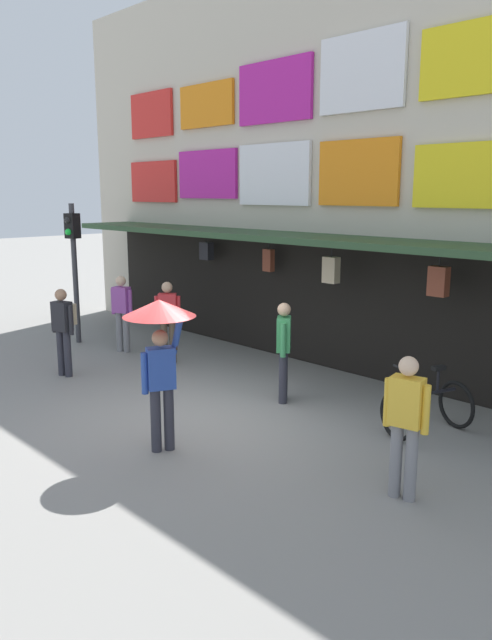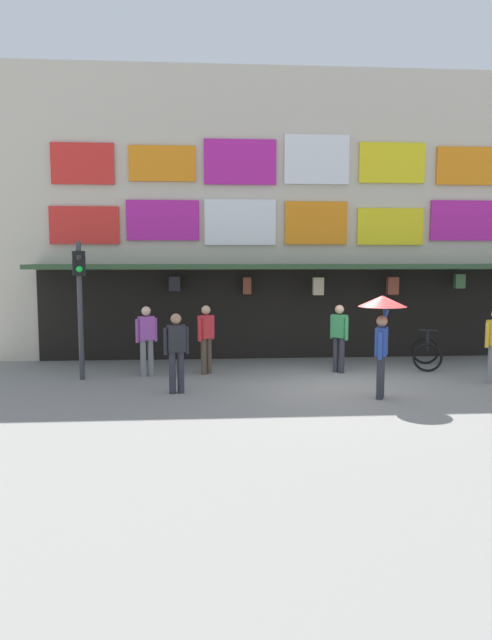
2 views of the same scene
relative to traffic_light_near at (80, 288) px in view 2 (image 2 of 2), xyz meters
name	(u,v)px [view 2 (image 2 of 2)]	position (x,y,z in m)	size (l,w,h in m)	color
ground_plane	(349,389)	(5.96, -1.42, -2.14)	(80.00, 80.00, 0.00)	gray
shopfront	(312,218)	(5.96, 3.15, 1.82)	(18.00, 2.60, 8.00)	beige
traffic_light_near	(80,288)	(0.00, 0.00, 0.00)	(0.33, 0.35, 3.20)	#38383D
bicycle_parked	(426,353)	(8.56, 0.84, -1.75)	(1.05, 1.33, 1.05)	black
pedestrian_in_blue	(147,337)	(1.47, 0.28, -1.19)	(0.50, 0.34, 1.68)	gray
pedestrian_in_black	(206,335)	(2.89, 0.46, -1.19)	(0.41, 0.41, 1.68)	brown
pedestrian_in_yellow	(339,335)	(6.15, 0.39, -1.19)	(0.40, 0.43, 1.68)	#2D2D38
pedestrian_with_umbrella	(382,317)	(6.38, -2.26, -0.50)	(0.96, 0.96, 2.08)	#2D2D38
pedestrian_in_green	(176,347)	(2.26, -1.51, -1.16)	(0.51, 0.42, 1.68)	#2D2D38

